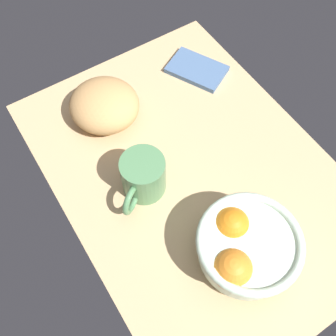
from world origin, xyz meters
TOP-DOWN VIEW (x-y plane):
  - ground_plane at (0.00, 0.00)cm, footprint 76.19×54.30cm
  - fruit_bowl at (19.96, -3.22)cm, footprint 18.78×18.78cm
  - bread_loaf at (-22.53, -8.63)cm, footprint 21.49×21.35cm
  - napkin_folded at (-22.90, 16.80)cm, footprint 16.24×14.16cm
  - mug at (-2.34, -10.81)cm, footprint 10.02×12.03cm

SIDE VIEW (x-z plane):
  - ground_plane at x=0.00cm, z-range -3.00..0.00cm
  - napkin_folded at x=-22.90cm, z-range 0.00..1.32cm
  - bread_loaf at x=-22.53cm, z-range 0.00..8.64cm
  - mug at x=-2.34cm, z-range 0.00..9.37cm
  - fruit_bowl at x=19.96cm, z-range 0.57..10.92cm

